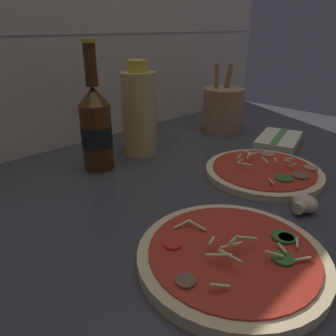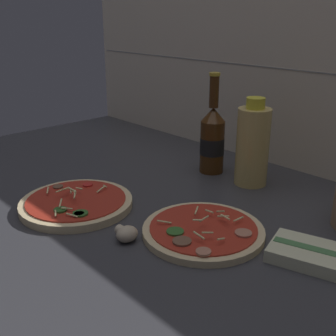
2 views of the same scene
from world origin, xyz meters
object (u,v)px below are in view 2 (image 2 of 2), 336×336
at_px(oil_bottle, 253,145).
at_px(mushroom_left, 126,234).
at_px(pizza_near, 76,203).
at_px(dish_towel, 315,255).
at_px(beer_bottle, 212,139).
at_px(pizza_far, 203,231).

distance_m(oil_bottle, mushroom_left, 0.43).
relative_size(pizza_near, dish_towel, 1.44).
bearing_deg(beer_bottle, pizza_near, -97.84).
distance_m(oil_bottle, dish_towel, 0.38).
bearing_deg(mushroom_left, dish_towel, 35.09).
bearing_deg(beer_bottle, dish_towel, -25.79).
bearing_deg(dish_towel, mushroom_left, -144.91).
xyz_separation_m(beer_bottle, dish_towel, (0.43, -0.21, -0.08)).
xyz_separation_m(oil_bottle, mushroom_left, (0.01, -0.42, -0.09)).
xyz_separation_m(pizza_far, mushroom_left, (-0.09, -0.13, 0.01)).
relative_size(pizza_far, dish_towel, 1.38).
relative_size(mushroom_left, dish_towel, 0.26).
height_order(mushroom_left, dish_towel, mushroom_left).
xyz_separation_m(pizza_far, dish_towel, (0.20, 0.07, 0.00)).
relative_size(oil_bottle, mushroom_left, 4.82).
distance_m(pizza_near, beer_bottle, 0.41).
distance_m(pizza_far, mushroom_left, 0.15).
relative_size(beer_bottle, dish_towel, 1.54).
distance_m(beer_bottle, dish_towel, 0.48).
height_order(pizza_near, pizza_far, pizza_near).
bearing_deg(oil_bottle, beer_bottle, -176.28).
bearing_deg(pizza_near, beer_bottle, 82.16).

